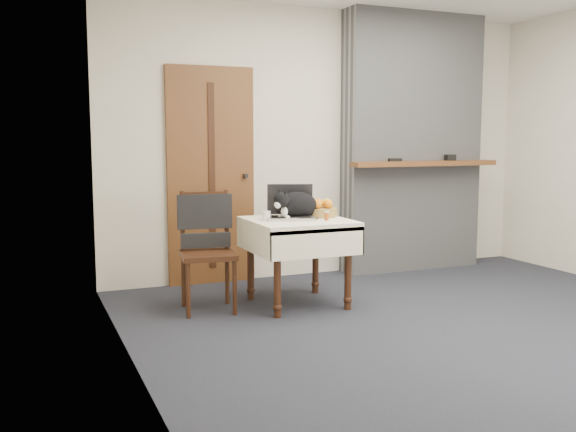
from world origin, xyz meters
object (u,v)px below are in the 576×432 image
object	(u,v)px
pill_bottle	(327,215)
fruit_basket	(321,210)
door	(211,176)
cream_jar	(267,216)
side_table	(298,233)
laptop	(291,210)
chair	(206,234)
cat	(297,205)

from	to	relation	value
pill_bottle	fruit_basket	distance (m)	0.25
door	cream_jar	bearing A→B (deg)	-81.16
side_table	pill_bottle	xyz separation A→B (m)	(0.18, -0.15, 0.15)
laptop	chair	world-z (taller)	laptop
pill_bottle	fruit_basket	xyz separation A→B (m)	(0.07, 0.24, 0.02)
laptop	side_table	bearing A→B (deg)	-44.15
pill_bottle	cream_jar	bearing A→B (deg)	157.61
side_table	cat	distance (m)	0.23
laptop	pill_bottle	bearing A→B (deg)	-27.09
door	side_table	distance (m)	1.20
door	laptop	bearing A→B (deg)	-68.58
side_table	laptop	bearing A→B (deg)	116.89
door	laptop	size ratio (longest dim) A/B	4.39
laptop	fruit_basket	distance (m)	0.29
cream_jar	fruit_basket	xyz separation A→B (m)	(0.51, 0.06, 0.02)
door	side_table	size ratio (longest dim) A/B	2.56
laptop	pill_bottle	xyz separation A→B (m)	(0.22, -0.22, -0.03)
fruit_basket	laptop	bearing A→B (deg)	-176.83
door	cream_jar	xyz separation A→B (m)	(0.16, -1.02, -0.26)
cream_jar	chair	world-z (taller)	chair
pill_bottle	chair	xyz separation A→B (m)	(-0.89, 0.34, -0.14)
laptop	pill_bottle	size ratio (longest dim) A/B	5.94
laptop	chair	xyz separation A→B (m)	(-0.67, 0.12, -0.17)
fruit_basket	chair	xyz separation A→B (m)	(-0.96, 0.10, -0.16)
pill_bottle	fruit_basket	world-z (taller)	fruit_basket
side_table	cream_jar	world-z (taller)	cream_jar
pill_bottle	door	bearing A→B (deg)	116.51
door	cat	xyz separation A→B (m)	(0.43, -1.00, -0.19)
door	cream_jar	distance (m)	1.06
laptop	fruit_basket	size ratio (longest dim) A/B	1.75
door	chair	bearing A→B (deg)	-108.81
cat	fruit_basket	distance (m)	0.24
cream_jar	pill_bottle	xyz separation A→B (m)	(0.44, -0.18, 0.00)
cream_jar	fruit_basket	world-z (taller)	fruit_basket
chair	fruit_basket	bearing A→B (deg)	2.01
fruit_basket	chair	bearing A→B (deg)	173.89
side_table	cat	xyz separation A→B (m)	(0.02, 0.05, 0.22)
door	fruit_basket	xyz separation A→B (m)	(0.67, -0.96, -0.24)
door	cream_jar	size ratio (longest dim) A/B	26.52
fruit_basket	chair	size ratio (longest dim) A/B	0.28
cream_jar	fruit_basket	bearing A→B (deg)	6.48
side_table	cream_jar	distance (m)	0.30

